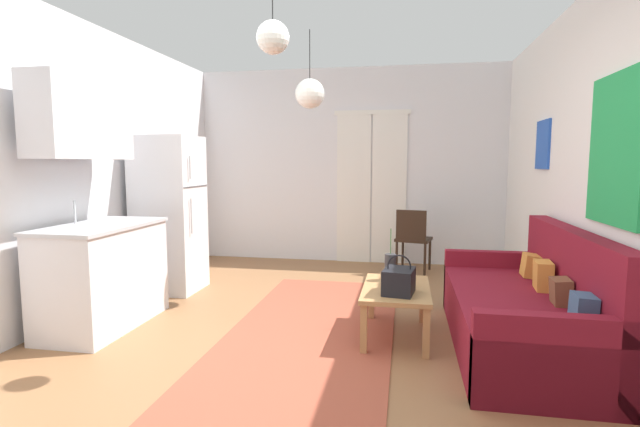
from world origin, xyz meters
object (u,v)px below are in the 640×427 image
bamboo_vase (390,267)px  accent_chair (413,237)px  pendant_lamp_near (273,37)px  coffee_table (396,294)px  pendant_lamp_far (310,94)px  couch (529,313)px  refrigerator (169,214)px  handbag (399,281)px

bamboo_vase → accent_chair: bamboo_vase is taller
pendant_lamp_near → coffee_table: bearing=38.9°
pendant_lamp_near → pendant_lamp_far: (-0.08, 1.61, -0.13)m
pendant_lamp_near → pendant_lamp_far: bearing=93.0°
couch → bamboo_vase: (-1.05, 0.31, 0.24)m
refrigerator → pendant_lamp_near: (1.66, -1.63, 1.38)m
pendant_lamp_near → pendant_lamp_far: size_ratio=0.78×
coffee_table → pendant_lamp_far: bearing=133.6°
handbag → pendant_lamp_far: bearing=129.4°
accent_chair → pendant_lamp_near: pendant_lamp_near is taller
coffee_table → accent_chair: 2.31m
couch → pendant_lamp_far: (-1.90, 1.02, 1.81)m
couch → coffee_table: size_ratio=2.31×
pendant_lamp_near → pendant_lamp_far: same height
bamboo_vase → pendant_lamp_near: 2.07m
handbag → accent_chair: size_ratio=0.38×
accent_chair → handbag: bearing=99.6°
bamboo_vase → accent_chair: bearing=84.0°
handbag → pendant_lamp_near: bearing=-150.1°
coffee_table → bamboo_vase: size_ratio=1.95×
pendant_lamp_far → bamboo_vase: bearing=-40.3°
coffee_table → pendant_lamp_far: size_ratio=1.13×
pendant_lamp_far → handbag: bearing=-50.6°
bamboo_vase → pendant_lamp_far: 1.92m
coffee_table → refrigerator: (-2.48, 0.97, 0.49)m
handbag → pendant_lamp_far: pendant_lamp_far is taller
handbag → accent_chair: bearing=86.8°
refrigerator → pendant_lamp_far: bearing=-0.8°
refrigerator → accent_chair: refrigerator is taller
couch → bamboo_vase: couch is taller
coffee_table → handbag: handbag is taller
couch → accent_chair: (-0.84, 2.38, 0.18)m
couch → pendant_lamp_far: size_ratio=2.60×
bamboo_vase → handbag: bamboo_vase is taller
handbag → coffee_table: bearing=96.8°
handbag → pendant_lamp_far: (-0.92, 1.13, 1.59)m
couch → pendant_lamp_far: 2.82m
coffee_table → refrigerator: bearing=158.7°
accent_chair → pendant_lamp_far: bearing=64.7°
coffee_table → accent_chair: (0.16, 2.30, 0.11)m
coffee_table → handbag: 0.24m
refrigerator → pendant_lamp_near: pendant_lamp_near is taller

